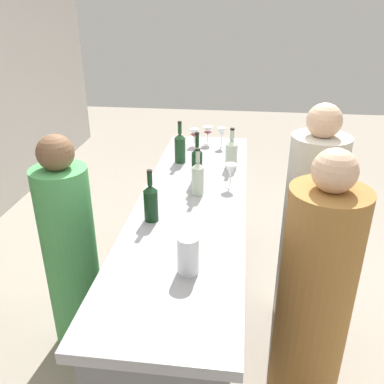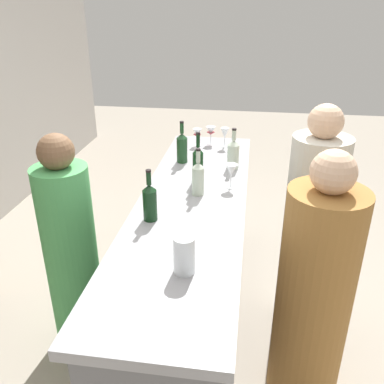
{
  "view_description": "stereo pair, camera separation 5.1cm",
  "coord_description": "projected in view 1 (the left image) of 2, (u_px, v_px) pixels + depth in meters",
  "views": [
    {
      "loc": [
        -2.17,
        -0.27,
        2.06
      ],
      "look_at": [
        0.0,
        0.0,
        1.02
      ],
      "focal_mm": 38.66,
      "sensor_mm": 36.0,
      "label": 1
    },
    {
      "loc": [
        -2.17,
        -0.32,
        2.06
      ],
      "look_at": [
        0.0,
        0.0,
        1.02
      ],
      "focal_mm": 38.66,
      "sensor_mm": 36.0,
      "label": 2
    }
  ],
  "objects": [
    {
      "name": "wine_glass_near_center",
      "position": [
        222.0,
        133.0,
        3.26
      ],
      "size": [
        0.07,
        0.07,
        0.16
      ],
      "color": "white",
      "rests_on": "bar_counter"
    },
    {
      "name": "bar_counter",
      "position": [
        192.0,
        267.0,
        2.65
      ],
      "size": [
        2.43,
        0.63,
        0.97
      ],
      "color": "slate",
      "rests_on": "ground"
    },
    {
      "name": "wine_bottle_rightmost_olive_green",
      "position": [
        180.0,
        147.0,
        2.95
      ],
      "size": [
        0.08,
        0.08,
        0.3
      ],
      "color": "#193D1E",
      "rests_on": "bar_counter"
    },
    {
      "name": "wine_bottle_second_right_clear_pale",
      "position": [
        231.0,
        153.0,
        2.85
      ],
      "size": [
        0.08,
        0.08,
        0.29
      ],
      "color": "#B7C6B2",
      "rests_on": "bar_counter"
    },
    {
      "name": "person_left_guest",
      "position": [
        309.0,
        227.0,
        2.69
      ],
      "size": [
        0.37,
        0.37,
        1.51
      ],
      "rotation": [
        0.0,
        0.0,
        1.62
      ],
      "color": "beige",
      "rests_on": "ground"
    },
    {
      "name": "wine_bottle_second_left_clear_pale",
      "position": [
        198.0,
        177.0,
        2.46
      ],
      "size": [
        0.07,
        0.07,
        0.29
      ],
      "color": "#B7C6B2",
      "rests_on": "bar_counter"
    },
    {
      "name": "person_right_guest",
      "position": [
        71.0,
        256.0,
        2.47
      ],
      "size": [
        0.35,
        0.35,
        1.41
      ],
      "rotation": [
        0.0,
        0.0,
        -1.7
      ],
      "color": "#4CA559",
      "rests_on": "ground"
    },
    {
      "name": "wine_glass_far_left",
      "position": [
        194.0,
        134.0,
        3.3
      ],
      "size": [
        0.07,
        0.07,
        0.14
      ],
      "color": "white",
      "rests_on": "bar_counter"
    },
    {
      "name": "wine_glass_near_left",
      "position": [
        230.0,
        171.0,
        2.56
      ],
      "size": [
        0.08,
        0.08,
        0.15
      ],
      "color": "white",
      "rests_on": "bar_counter"
    },
    {
      "name": "person_center_guest",
      "position": [
        315.0,
        293.0,
        2.15
      ],
      "size": [
        0.43,
        0.43,
        1.45
      ],
      "rotation": [
        0.0,
        0.0,
        1.68
      ],
      "color": "#9E6B33",
      "rests_on": "ground"
    },
    {
      "name": "wine_glass_near_right",
      "position": [
        208.0,
        132.0,
        3.33
      ],
      "size": [
        0.08,
        0.08,
        0.15
      ],
      "color": "white",
      "rests_on": "bar_counter"
    },
    {
      "name": "wine_bottle_center_dark_green",
      "position": [
        196.0,
        164.0,
        2.62
      ],
      "size": [
        0.07,
        0.07,
        0.33
      ],
      "color": "black",
      "rests_on": "bar_counter"
    },
    {
      "name": "wine_bottle_leftmost_dark_green",
      "position": [
        151.0,
        202.0,
        2.17
      ],
      "size": [
        0.08,
        0.08,
        0.29
      ],
      "color": "black",
      "rests_on": "bar_counter"
    },
    {
      "name": "ground_plane",
      "position": [
        192.0,
        325.0,
        2.86
      ],
      "size": [
        12.0,
        12.0,
        0.0
      ],
      "primitive_type": "plane",
      "color": "#9E9384"
    },
    {
      "name": "water_pitcher",
      "position": [
        188.0,
        255.0,
        1.77
      ],
      "size": [
        0.1,
        0.1,
        0.17
      ],
      "color": "silver",
      "rests_on": "bar_counter"
    }
  ]
}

